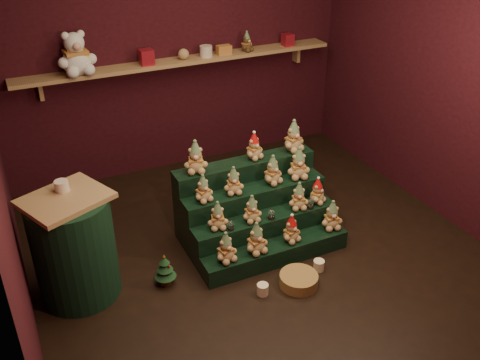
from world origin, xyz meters
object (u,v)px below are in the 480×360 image
snow_globe_a (231,225)px  snow_globe_b (271,214)px  snow_globe_c (310,204)px  brown_bear (247,42)px  white_bear (75,47)px  mug_left (263,289)px  mug_right (319,265)px  mini_christmas_tree (165,270)px  side_table (74,247)px  riser_tier_front (276,253)px  wicker_basket (299,280)px

snow_globe_a → snow_globe_b: size_ratio=0.94×
snow_globe_c → brown_bear: brown_bear is taller
snow_globe_a → white_bear: size_ratio=0.16×
mug_left → brown_bear: 2.94m
snow_globe_c → brown_bear: bearing=82.3°
snow_globe_a → mug_right: size_ratio=0.86×
mini_christmas_tree → snow_globe_a: bearing=2.9°
snow_globe_a → mug_left: bearing=-82.9°
side_table → riser_tier_front: bearing=-35.0°
snow_globe_c → side_table: (-2.12, 0.18, 0.06)m
snow_globe_c → side_table: 2.12m
side_table → wicker_basket: size_ratio=2.82×
white_bear → brown_bear: (1.89, 0.00, -0.16)m
mug_left → side_table: bearing=153.5°
side_table → mini_christmas_tree: side_table is taller
side_table → snow_globe_b: bearing=-29.6°
snow_globe_c → riser_tier_front: bearing=-160.0°
mini_christmas_tree → mug_right: (1.29, -0.40, -0.10)m
mug_right → wicker_basket: 0.28m
white_bear → side_table: bearing=-110.9°
brown_bear → side_table: bearing=-171.7°
snow_globe_b → brown_bear: (0.67, 1.89, 1.03)m
mug_left → snow_globe_b: bearing=55.9°
snow_globe_b → mini_christmas_tree: size_ratio=0.29×
snow_globe_c → mini_christmas_tree: snow_globe_c is taller
snow_globe_b → mug_left: snow_globe_b is taller
mini_christmas_tree → wicker_basket: 1.14m
snow_globe_a → snow_globe_c: 0.81m
riser_tier_front → wicker_basket: 0.37m
side_table → mini_christmas_tree: bearing=-40.9°
side_table → wicker_basket: bearing=-46.3°
mug_left → wicker_basket: 0.33m
snow_globe_c → mug_left: 0.97m
snow_globe_a → brown_bear: bearing=60.5°
snow_globe_a → snow_globe_c: bearing=-0.0°
snow_globe_b → wicker_basket: (-0.01, -0.53, -0.35)m
mug_left → brown_bear: (1.01, 2.40, 1.38)m
mug_right → brown_bear: (0.41, 2.33, 1.38)m
side_table → mini_christmas_tree: (0.67, -0.21, -0.31)m
riser_tier_front → white_bear: 2.81m
riser_tier_front → snow_globe_c: snow_globe_c is taller
white_bear → brown_bear: 1.90m
side_table → mug_right: 2.10m
snow_globe_b → brown_bear: brown_bear is taller
snow_globe_c → white_bear: bearing=130.8°
white_bear → riser_tier_front: bearing=-65.0°
white_bear → mini_christmas_tree: bearing=-89.6°
snow_globe_b → side_table: size_ratio=0.10×
white_bear → snow_globe_b: bearing=-62.4°
snow_globe_a → snow_globe_b: snow_globe_b is taller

